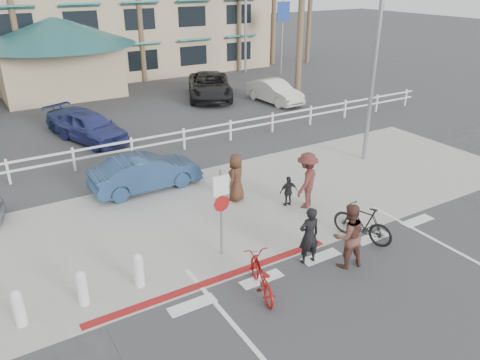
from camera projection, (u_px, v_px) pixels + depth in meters
ground at (335, 268)px, 12.65m from camera, size 140.00×140.00×0.00m
bike_path at (392, 310)px, 11.09m from camera, size 12.00×16.00×0.01m
sidewalk_plaza at (247, 203)px, 16.16m from camera, size 22.00×7.00×0.01m
cross_street at (196, 166)px, 19.29m from camera, size 40.00×5.00×0.01m
parking_lot at (122, 112)px, 26.70m from camera, size 50.00×16.00×0.01m
curb_red at (217, 279)px, 12.17m from camera, size 7.00×0.25×0.02m
rail_fence at (186, 139)px, 20.88m from camera, size 29.40×0.16×1.00m
sign_post at (221, 209)px, 12.69m from camera, size 0.50×0.10×2.90m
bollard_0 at (139, 270)px, 11.75m from camera, size 0.26×0.26×0.95m
bollard_1 at (82, 288)px, 11.09m from camera, size 0.26×0.26×0.95m
bollard_2 at (18, 308)px, 10.43m from camera, size 0.26×0.26×0.95m
streetlight_0 at (376, 51)px, 18.18m from camera, size 0.60×2.00×9.00m
streetlight_1 at (246, 9)px, 35.12m from camera, size 0.60×2.00×9.50m
info_sign at (282, 37)px, 35.30m from camera, size 1.20×0.16×5.60m
bike_red at (261, 276)px, 11.51m from camera, size 1.14×1.94×0.96m
rider_red at (309, 236)px, 12.57m from camera, size 0.66×0.48×1.68m
bike_black at (363, 223)px, 13.76m from camera, size 1.10×1.96×1.14m
rider_black at (348, 236)px, 12.40m from camera, size 1.02×0.86×1.85m
pedestrian_a at (307, 180)px, 15.55m from camera, size 1.45×1.28×1.95m
pedestrian_child at (288, 191)px, 15.80m from camera, size 0.67×0.35×1.09m
pedestrian_b at (236, 178)px, 16.08m from camera, size 0.99×0.92×1.70m
car_white_sedan at (146, 172)px, 16.99m from camera, size 4.01×1.47×1.31m
lot_car_1 at (82, 122)px, 22.72m from camera, size 3.21×4.60×1.24m
lot_car_2 at (91, 127)px, 21.73m from camera, size 2.95×4.53×1.44m
lot_car_3 at (274, 92)px, 28.27m from camera, size 1.76×4.20×1.35m
lot_car_5 at (210, 86)px, 29.25m from camera, size 4.66×6.14×1.55m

